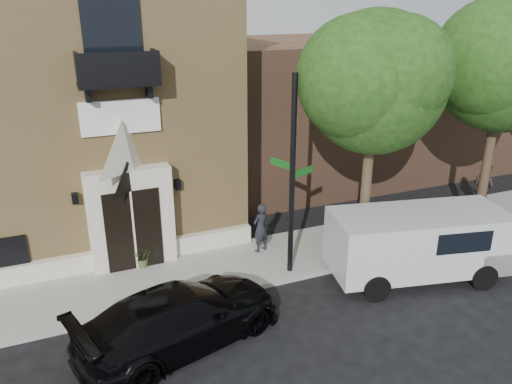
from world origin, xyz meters
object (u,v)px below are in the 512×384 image
(fire_hydrant, at_px, (376,237))
(dumpster, at_px, (429,224))
(pedestrian_near, at_px, (261,228))
(pedestrian_far, at_px, (483,186))
(cargo_van, at_px, (424,242))
(street_sign, at_px, (292,178))
(black_sedan, at_px, (181,317))

(fire_hydrant, bearing_deg, dumpster, -2.75)
(pedestrian_near, bearing_deg, pedestrian_far, 160.97)
(cargo_van, distance_m, pedestrian_far, 6.65)
(dumpster, height_order, pedestrian_far, pedestrian_far)
(cargo_van, xyz_separation_m, pedestrian_near, (-4.03, 3.23, -0.22))
(street_sign, bearing_deg, black_sedan, -174.31)
(black_sedan, height_order, cargo_van, cargo_van)
(black_sedan, relative_size, pedestrian_near, 3.15)
(cargo_van, height_order, street_sign, street_sign)
(cargo_van, height_order, dumpster, cargo_van)
(cargo_van, relative_size, street_sign, 0.92)
(street_sign, bearing_deg, cargo_van, -45.76)
(street_sign, distance_m, dumpster, 5.99)
(black_sedan, height_order, pedestrian_near, pedestrian_near)
(fire_hydrant, height_order, dumpster, dumpster)
(street_sign, distance_m, pedestrian_near, 2.73)
(fire_hydrant, bearing_deg, black_sedan, -163.59)
(cargo_van, relative_size, pedestrian_far, 3.08)
(street_sign, height_order, fire_hydrant, street_sign)
(fire_hydrant, height_order, pedestrian_near, pedestrian_near)
(street_sign, relative_size, fire_hydrant, 6.99)
(black_sedan, relative_size, dumpster, 2.62)
(cargo_van, xyz_separation_m, fire_hydrant, (-0.37, 1.84, -0.63))
(street_sign, distance_m, fire_hydrant, 4.24)
(dumpster, xyz_separation_m, pedestrian_far, (4.00, 1.55, 0.31))
(dumpster, relative_size, pedestrian_near, 1.20)
(street_sign, relative_size, dumpster, 3.01)
(dumpster, bearing_deg, pedestrian_near, -177.18)
(cargo_van, bearing_deg, dumpster, 56.57)
(street_sign, xyz_separation_m, pedestrian_far, (9.46, 1.60, -2.16))
(black_sedan, xyz_separation_m, pedestrian_near, (3.65, 3.54, 0.22))
(black_sedan, xyz_separation_m, dumpster, (9.45, 2.05, -0.02))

